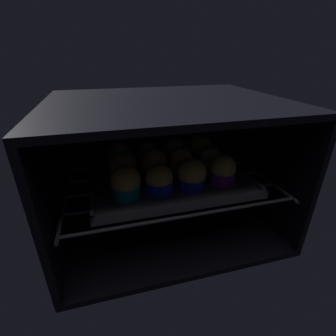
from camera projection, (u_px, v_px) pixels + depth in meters
The scene contains 15 objects.
oven_cavity at pixel (163, 161), 72.33cm from camera, with size 59.00×47.00×37.00cm.
oven_rack at pixel (167, 177), 70.10cm from camera, with size 54.80×42.00×0.80cm.
baking_tray at pixel (168, 176), 68.42cm from camera, with size 41.29×32.97×2.20cm.
muffin_row0_col0 at pixel (126, 183), 56.39cm from camera, with size 7.05×7.05×7.89cm.
muffin_row0_col1 at pixel (159, 180), 58.18cm from camera, with size 6.67×6.67×7.29cm.
muffin_row0_col2 at pixel (192, 175), 60.10cm from camera, with size 7.19×7.19×7.81cm.
muffin_row0_col3 at pixel (222, 170), 62.56cm from camera, with size 6.76×6.76×8.05cm.
muffin_row1_col0 at pixel (123, 168), 63.77cm from camera, with size 7.23×7.23×8.27cm.
muffin_row1_col1 at pixel (154, 164), 65.73cm from camera, with size 7.30×7.30×7.91cm.
muffin_row1_col2 at pixel (181, 161), 67.87cm from camera, with size 6.67×6.67×7.93cm.
muffin_row1_col3 at pixel (210, 160), 69.55cm from camera, with size 6.67×6.67×7.21cm.
muffin_row2_col0 at pixel (120, 156), 70.89cm from camera, with size 6.79×6.79×7.95cm.
muffin_row2_col1 at pixel (147, 155), 73.19cm from camera, with size 6.67×6.67×7.13cm.
muffin_row2_col2 at pixel (174, 151), 75.32cm from camera, with size 7.22×7.22×7.53cm.
muffin_row2_col3 at pixel (200, 148), 76.83cm from camera, with size 7.28×7.28×7.78cm.
Camera 1 is at (-15.85, -38.03, 46.26)cm, focal length 26.06 mm.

